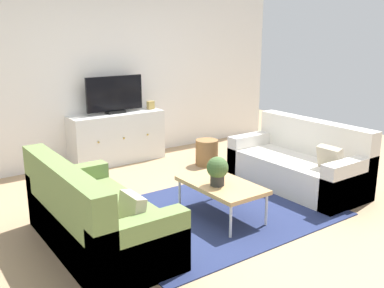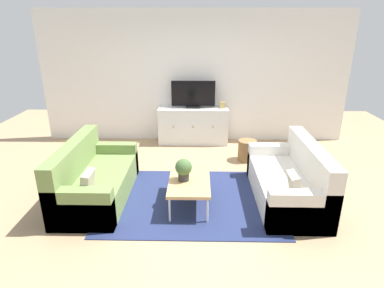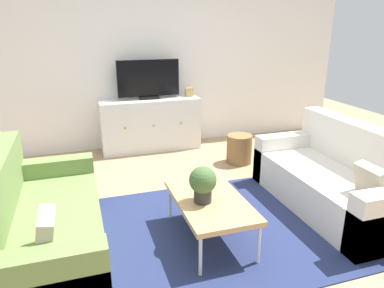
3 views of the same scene
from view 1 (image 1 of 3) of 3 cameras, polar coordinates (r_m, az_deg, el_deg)
name	(u,v)px [view 1 (image 1 of 3)]	position (r m, az deg, el deg)	size (l,w,h in m)	color
ground_plane	(208,209)	(4.97, 2.12, -8.57)	(10.00, 10.00, 0.00)	tan
wall_back	(107,73)	(6.79, -11.18, 9.26)	(6.40, 0.12, 2.70)	white
area_rug	(216,213)	(4.86, 3.21, -9.07)	(2.50, 1.90, 0.01)	navy
couch_left_side	(91,221)	(4.12, -13.22, -9.86)	(0.84, 1.75, 0.85)	olive
couch_right_side	(301,166)	(5.75, 14.24, -2.79)	(0.84, 1.75, 0.85)	silver
coffee_table	(221,186)	(4.63, 3.90, -5.54)	(0.56, 0.97, 0.39)	tan
potted_plant	(217,170)	(4.50, 3.40, -3.42)	(0.23, 0.23, 0.31)	#2D2D2D
tv_console	(117,138)	(6.69, -9.90, 0.82)	(1.45, 0.47, 0.76)	silver
flat_screen_tv	(115,95)	(6.59, -10.22, 6.43)	(0.90, 0.16, 0.56)	black
mantel_clock	(151,105)	(6.88, -5.51, 5.15)	(0.11, 0.07, 0.13)	tan
wicker_basket	(207,152)	(6.49, 1.98, -1.12)	(0.34, 0.34, 0.39)	olive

